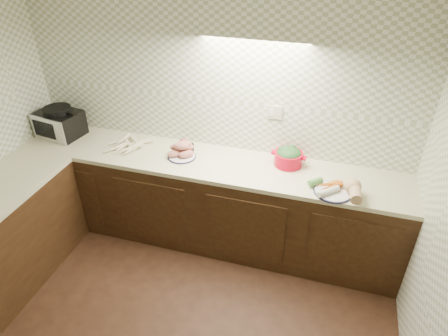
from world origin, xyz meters
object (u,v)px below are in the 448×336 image
(dutch_oven, at_px, (289,156))
(onion_bowl, at_px, (185,146))
(parsnip_pile, at_px, (122,146))
(toaster_oven, at_px, (59,123))
(sweet_potato_plate, at_px, (182,151))
(veg_plate, at_px, (342,188))

(dutch_oven, bearing_deg, onion_bowl, -173.11)
(parsnip_pile, relative_size, onion_bowl, 2.77)
(parsnip_pile, height_order, dutch_oven, dutch_oven)
(toaster_oven, bearing_deg, parsnip_pile, 2.72)
(parsnip_pile, bearing_deg, dutch_oven, 6.29)
(sweet_potato_plate, relative_size, dutch_oven, 0.83)
(onion_bowl, relative_size, dutch_oven, 0.51)
(sweet_potato_plate, distance_m, onion_bowl, 0.12)
(sweet_potato_plate, distance_m, veg_plate, 1.43)
(toaster_oven, height_order, onion_bowl, toaster_oven)
(toaster_oven, relative_size, sweet_potato_plate, 1.77)
(dutch_oven, bearing_deg, sweet_potato_plate, -166.22)
(veg_plate, bearing_deg, onion_bowl, 168.96)
(parsnip_pile, xyz_separation_m, onion_bowl, (0.58, 0.15, 0.01))
(onion_bowl, distance_m, veg_plate, 1.46)
(onion_bowl, height_order, veg_plate, veg_plate)
(dutch_oven, distance_m, veg_plate, 0.56)
(sweet_potato_plate, xyz_separation_m, onion_bowl, (-0.01, 0.12, -0.02))
(sweet_potato_plate, xyz_separation_m, veg_plate, (1.43, -0.17, -0.01))
(sweet_potato_plate, bearing_deg, dutch_oven, 8.25)
(sweet_potato_plate, height_order, dutch_oven, dutch_oven)
(toaster_oven, height_order, parsnip_pile, toaster_oven)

